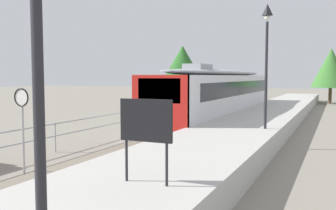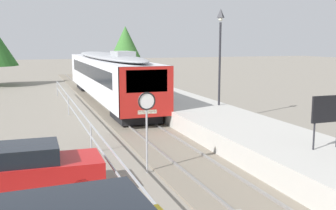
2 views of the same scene
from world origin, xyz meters
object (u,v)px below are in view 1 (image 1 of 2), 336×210
commuter_train (222,91)px  speed_limit_sign (22,109)px  platform_lamp_mid_platform (267,42)px  platform_notice_board (146,123)px

commuter_train → speed_limit_sign: 16.69m
platform_lamp_mid_platform → platform_notice_board: (-0.82, -9.57, -2.44)m
speed_limit_sign → platform_lamp_mid_platform: bearing=49.1°
commuter_train → platform_notice_board: 19.07m
commuter_train → platform_notice_board: commuter_train is taller
commuter_train → platform_lamp_mid_platform: bearing=-63.4°
commuter_train → speed_limit_sign: size_ratio=7.41×
platform_lamp_mid_platform → platform_notice_board: platform_lamp_mid_platform is taller
commuter_train → speed_limit_sign: bearing=-96.5°
commuter_train → platform_lamp_mid_platform: size_ratio=3.89×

